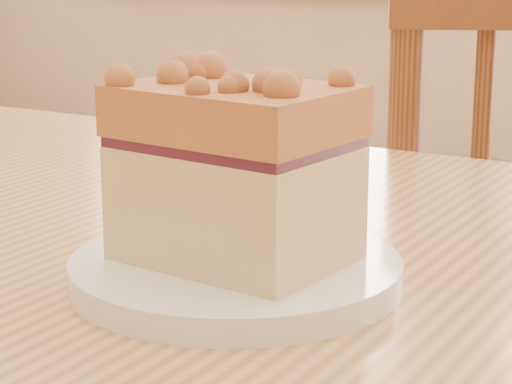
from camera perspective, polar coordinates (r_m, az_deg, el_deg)
plate at (r=0.61m, az=-1.18°, el=-4.61°), size 0.20×0.20×0.02m
cake_slice at (r=0.59m, az=-1.23°, el=1.51°), size 0.15×0.12×0.12m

